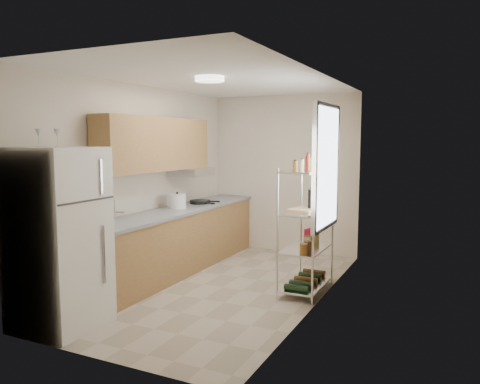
% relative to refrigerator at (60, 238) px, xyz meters
% --- Properties ---
extents(room, '(2.52, 4.42, 2.62)m').
position_rel_refrigerator_xyz_m(room, '(0.87, 1.80, 0.40)').
color(room, '#B4A692').
rests_on(room, ground).
extents(counter_run, '(0.63, 3.51, 0.90)m').
position_rel_refrigerator_xyz_m(counter_run, '(-0.05, 2.24, -0.45)').
color(counter_run, '#A37745').
rests_on(counter_run, ground).
extents(upper_cabinets, '(0.33, 2.20, 0.72)m').
position_rel_refrigerator_xyz_m(upper_cabinets, '(-0.19, 1.90, 0.91)').
color(upper_cabinets, '#A37745').
rests_on(upper_cabinets, room).
extents(range_hood, '(0.50, 0.60, 0.12)m').
position_rel_refrigerator_xyz_m(range_hood, '(-0.13, 2.70, 0.49)').
color(range_hood, '#B7BABC').
rests_on(range_hood, room).
extents(window, '(0.06, 1.00, 1.46)m').
position_rel_refrigerator_xyz_m(window, '(2.09, 2.15, 0.65)').
color(window, white).
rests_on(window, room).
extents(bakers_rack, '(0.45, 0.90, 1.73)m').
position_rel_refrigerator_xyz_m(bakers_rack, '(1.87, 2.10, 0.21)').
color(bakers_rack, silver).
rests_on(bakers_rack, ground).
extents(ceiling_dome, '(0.34, 0.34, 0.05)m').
position_rel_refrigerator_xyz_m(ceiling_dome, '(0.87, 1.50, 1.67)').
color(ceiling_dome, white).
rests_on(ceiling_dome, room).
extents(refrigerator, '(0.74, 0.74, 1.80)m').
position_rel_refrigerator_xyz_m(refrigerator, '(0.00, 0.00, 0.00)').
color(refrigerator, white).
rests_on(refrigerator, ground).
extents(wine_glass_a, '(0.06, 0.06, 0.18)m').
position_rel_refrigerator_xyz_m(wine_glass_a, '(-0.12, -0.09, 0.99)').
color(wine_glass_a, silver).
rests_on(wine_glass_a, refrigerator).
extents(wine_glass_b, '(0.06, 0.06, 0.18)m').
position_rel_refrigerator_xyz_m(wine_glass_b, '(-0.02, 0.04, 0.99)').
color(wine_glass_b, silver).
rests_on(wine_glass_b, refrigerator).
extents(rice_cooker, '(0.25, 0.25, 0.20)m').
position_rel_refrigerator_xyz_m(rice_cooker, '(-0.09, 2.24, 0.10)').
color(rice_cooker, white).
rests_on(rice_cooker, counter_run).
extents(frying_pan_large, '(0.35, 0.35, 0.05)m').
position_rel_refrigerator_xyz_m(frying_pan_large, '(-0.06, 2.80, 0.02)').
color(frying_pan_large, black).
rests_on(frying_pan_large, counter_run).
extents(frying_pan_small, '(0.24, 0.24, 0.04)m').
position_rel_refrigerator_xyz_m(frying_pan_small, '(-0.04, 2.91, 0.02)').
color(frying_pan_small, black).
rests_on(frying_pan_small, counter_run).
extents(cutting_board, '(0.37, 0.44, 0.03)m').
position_rel_refrigerator_xyz_m(cutting_board, '(1.85, 2.12, 0.12)').
color(cutting_board, tan).
rests_on(cutting_board, bakers_rack).
extents(espresso_machine, '(0.19, 0.26, 0.27)m').
position_rel_refrigerator_xyz_m(espresso_machine, '(1.97, 2.26, 0.25)').
color(espresso_machine, black).
rests_on(espresso_machine, bakers_rack).
extents(storage_bag, '(0.14, 0.17, 0.16)m').
position_rel_refrigerator_xyz_m(storage_bag, '(1.83, 2.43, -0.26)').
color(storage_bag, '#AA152F').
rests_on(storage_bag, bakers_rack).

